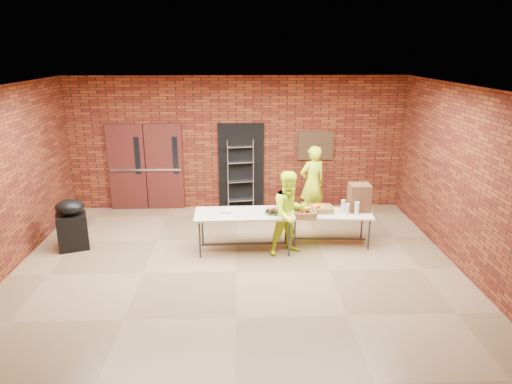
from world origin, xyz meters
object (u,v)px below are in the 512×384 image
Objects in this scene: table_right at (330,215)px; covered_grill at (72,224)px; volunteer_man at (290,213)px; coffee_dispenser at (359,197)px; table_left at (244,216)px; volunteer_woman at (312,183)px; wire_rack at (241,175)px.

table_right is 5.09m from covered_grill.
coffee_dispenser is at bearing -2.67° from volunteer_man.
covered_grill reaches higher than table_right.
covered_grill reaches higher than table_left.
volunteer_man is (-1.44, -0.50, -0.13)m from coffee_dispenser.
coffee_dispenser is at bearing 98.18° from volunteer_woman.
table_right is at bearing 6.09° from table_left.
covered_grill is 5.16m from volunteer_woman.
wire_rack is 2.71m from volunteer_man.
table_left is at bearing -23.41° from covered_grill.
coffee_dispenser is 0.31× the size of volunteer_woman.
volunteer_woman is (1.62, -0.76, 0.01)m from wire_rack.
volunteer_woman is (4.94, 1.43, 0.36)m from covered_grill.
volunteer_man is (0.93, -2.54, -0.04)m from wire_rack.
table_left is at bearing -95.87° from wire_rack.
covered_grill is 0.62× the size of volunteer_man.
wire_rack is 1.79m from volunteer_woman.
volunteer_man is (-0.70, -1.78, -0.05)m from volunteer_woman.
volunteer_man is at bearing -10.95° from table_left.
wire_rack reaches higher than volunteer_man.
table_right is at bearing -167.67° from coffee_dispenser.
covered_grill is at bearing -175.69° from table_right.
table_left is 1.88× the size of covered_grill.
volunteer_woman is at bearing 46.88° from volunteer_man.
volunteer_woman reaches higher than wire_rack.
table_right is (1.77, -2.18, -0.24)m from wire_rack.
covered_grill is 4.27m from volunteer_man.
coffee_dispenser is at bearing 7.38° from table_left.
wire_rack is 1.05× the size of volunteer_man.
covered_grill is at bearing -178.50° from coffee_dispenser.
table_left is 1.13× the size of table_right.
table_right is at bearing 74.13° from volunteer_woman.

